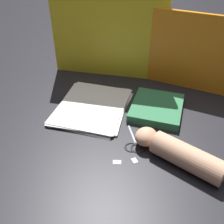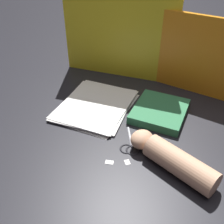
# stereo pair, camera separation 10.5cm
# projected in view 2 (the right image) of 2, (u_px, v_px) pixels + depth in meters

# --- Properties ---
(ground_plane) EXTENTS (6.00, 6.00, 0.00)m
(ground_plane) POSITION_uv_depth(u_px,v_px,m) (111.00, 123.00, 1.09)
(ground_plane) COLOR black
(backdrop_panel_left) EXTENTS (0.58, 0.07, 0.57)m
(backdrop_panel_left) POSITION_uv_depth(u_px,v_px,m) (119.00, 21.00, 1.27)
(backdrop_panel_left) COLOR yellow
(backdrop_panel_left) RESTS_ON ground_plane
(backdrop_panel_center) EXTENTS (0.78, 0.13, 0.36)m
(backdrop_panel_center) POSITION_uv_depth(u_px,v_px,m) (183.00, 53.00, 1.22)
(backdrop_panel_center) COLOR orange
(backdrop_panel_center) RESTS_ON ground_plane
(paper_stack) EXTENTS (0.32, 0.38, 0.02)m
(paper_stack) POSITION_uv_depth(u_px,v_px,m) (96.00, 105.00, 1.18)
(paper_stack) COLOR white
(paper_stack) RESTS_ON ground_plane
(book_closed) EXTENTS (0.21, 0.24, 0.04)m
(book_closed) POSITION_uv_depth(u_px,v_px,m) (160.00, 111.00, 1.13)
(book_closed) COLOR #2D7247
(book_closed) RESTS_ON ground_plane
(scissors) EXTENTS (0.10, 0.16, 0.01)m
(scissors) POSITION_uv_depth(u_px,v_px,m) (131.00, 145.00, 0.98)
(scissors) COLOR silver
(scissors) RESTS_ON ground_plane
(hand_forearm) EXTENTS (0.34, 0.20, 0.08)m
(hand_forearm) POSITION_uv_depth(u_px,v_px,m) (172.00, 159.00, 0.87)
(hand_forearm) COLOR tan
(hand_forearm) RESTS_ON ground_plane
(paper_scrap_near) EXTENTS (0.03, 0.03, 0.00)m
(paper_scrap_near) POSITION_uv_depth(u_px,v_px,m) (127.00, 162.00, 0.91)
(paper_scrap_near) COLOR white
(paper_scrap_near) RESTS_ON ground_plane
(paper_scrap_mid) EXTENTS (0.03, 0.02, 0.00)m
(paper_scrap_mid) POSITION_uv_depth(u_px,v_px,m) (109.00, 162.00, 0.91)
(paper_scrap_mid) COLOR white
(paper_scrap_mid) RESTS_ON ground_plane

